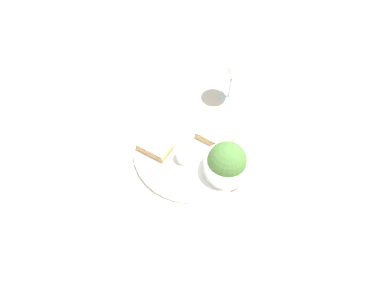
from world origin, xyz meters
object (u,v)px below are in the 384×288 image
at_px(salad_bowl, 227,163).
at_px(cheese_toast_far, 155,147).
at_px(sauce_ramekin, 185,155).
at_px(cheese_toast_near, 215,136).
at_px(wine_glass, 232,71).

bearing_deg(salad_bowl, cheese_toast_far, 162.59).
relative_size(sauce_ramekin, cheese_toast_far, 0.45).
xyz_separation_m(salad_bowl, cheese_toast_near, (-0.03, 0.11, -0.03)).
bearing_deg(salad_bowl, cheese_toast_near, 105.08).
relative_size(cheese_toast_near, wine_glass, 0.76).
xyz_separation_m(sauce_ramekin, cheese_toast_far, (-0.09, 0.03, -0.01)).
bearing_deg(wine_glass, sauce_ramekin, -115.95).
relative_size(cheese_toast_near, cheese_toast_far, 1.10).
relative_size(sauce_ramekin, cheese_toast_near, 0.41).
bearing_deg(sauce_ramekin, cheese_toast_far, 162.62).
distance_m(cheese_toast_near, wine_glass, 0.21).
distance_m(sauce_ramekin, wine_glass, 0.30).
bearing_deg(cheese_toast_far, wine_glass, 47.70).
height_order(salad_bowl, cheese_toast_far, salad_bowl).
height_order(salad_bowl, sauce_ramekin, salad_bowl).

